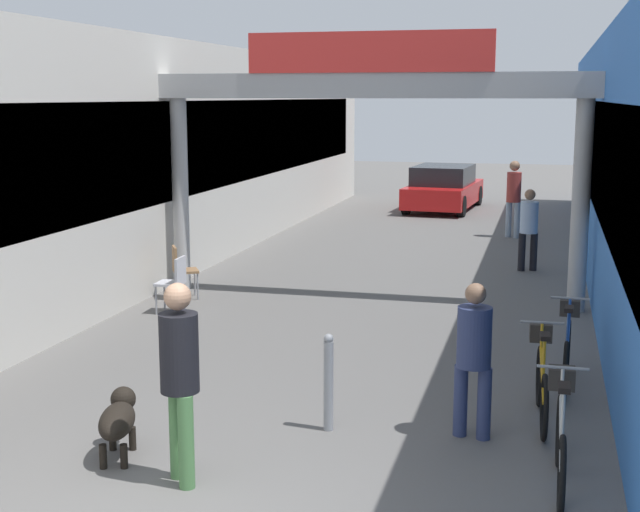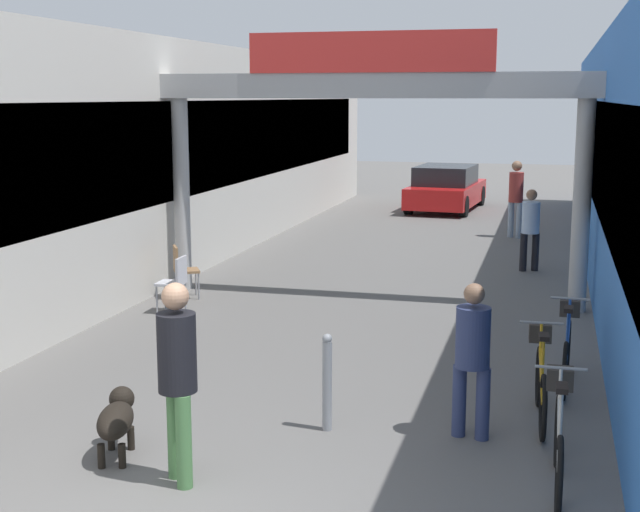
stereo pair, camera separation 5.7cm
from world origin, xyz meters
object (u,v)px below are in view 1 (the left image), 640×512
pedestrian_with_dog (180,369)px  pedestrian_companion (474,351)px  pedestrian_elderly_walking (514,193)px  dog_on_leash (118,418)px  parked_car_red (443,188)px  bollard_post_metal (328,382)px  cafe_chair_aluminium_nearer (175,279)px  cafe_chair_wood_farther (181,267)px  bicycle_blue_third (567,347)px  bicycle_orange_second (542,378)px  pedestrian_carrying_crate (529,225)px  bicycle_silver_nearest (561,436)px

pedestrian_with_dog → pedestrian_companion: (2.37, 1.71, -0.15)m
pedestrian_companion → pedestrian_elderly_walking: pedestrian_elderly_walking is taller
dog_on_leash → parked_car_red: parked_car_red is taller
bollard_post_metal → cafe_chair_aluminium_nearer: size_ratio=1.14×
pedestrian_with_dog → cafe_chair_aluminium_nearer: size_ratio=2.02×
dog_on_leash → cafe_chair_wood_farther: bearing=108.2°
parked_car_red → bicycle_blue_third: bearing=-78.2°
pedestrian_companion → cafe_chair_wood_farther: 7.29m
pedestrian_with_dog → pedestrian_companion: size_ratio=1.14×
cafe_chair_aluminium_nearer → pedestrian_with_dog: bearing=-65.9°
cafe_chair_wood_farther → bicycle_orange_second: bearing=-36.1°
pedestrian_companion → dog_on_leash: size_ratio=1.85×
cafe_chair_wood_farther → dog_on_leash: bearing=-71.8°
bicycle_orange_second → parked_car_red: (-3.05, 17.29, 0.21)m
parked_car_red → bicycle_orange_second: bearing=-80.0°
pedestrian_carrying_crate → bicycle_blue_third: (0.63, -6.96, -0.47)m
pedestrian_companion → pedestrian_elderly_walking: 13.11m
parked_car_red → dog_on_leash: bearing=-92.3°
pedestrian_elderly_walking → parked_car_red: (-2.23, 4.91, -0.43)m
pedestrian_elderly_walking → cafe_chair_aluminium_nearer: (-4.80, -9.04, -0.53)m
pedestrian_with_dog → pedestrian_elderly_walking: 14.98m
bicycle_orange_second → pedestrian_with_dog: bearing=-141.3°
dog_on_leash → cafe_chair_wood_farther: (-2.08, 6.35, 0.16)m
cafe_chair_wood_farther → pedestrian_elderly_walking: bearing=57.7°
pedestrian_with_dog → dog_on_leash: bearing=154.0°
pedestrian_carrying_crate → cafe_chair_wood_farther: pedestrian_carrying_crate is taller
bicycle_blue_third → pedestrian_elderly_walking: bearing=95.6°
bicycle_orange_second → cafe_chair_wood_farther: 7.33m
pedestrian_companion → cafe_chair_aluminium_nearer: (-4.96, 4.07, -0.35)m
bicycle_orange_second → bicycle_blue_third: same height
pedestrian_with_dog → dog_on_leash: 1.12m
bicycle_silver_nearest → cafe_chair_wood_farther: 8.51m
pedestrian_with_dog → bicycle_orange_second: size_ratio=1.07×
pedestrian_carrying_crate → cafe_chair_aluminium_nearer: size_ratio=1.79×
pedestrian_companion → bicycle_blue_third: bearing=65.0°
pedestrian_carrying_crate → bollard_post_metal: pedestrian_carrying_crate is taller
pedestrian_elderly_walking → dog_on_leash: size_ratio=2.17×
dog_on_leash → pedestrian_elderly_walking: bearing=78.1°
pedestrian_companion → cafe_chair_aluminium_nearer: size_ratio=1.77×
pedestrian_with_dog → pedestrian_companion: 2.93m
bicycle_blue_third → bollard_post_metal: 3.22m
bicycle_orange_second → cafe_chair_aluminium_nearer: (-5.62, 3.35, 0.10)m
bollard_post_metal → bicycle_silver_nearest: bearing=-17.8°
cafe_chair_aluminium_nearer → cafe_chair_wood_farther: bearing=107.7°
pedestrian_with_dog → pedestrian_elderly_walking: pedestrian_elderly_walking is taller
bicycle_silver_nearest → cafe_chair_wood_farther: bicycle_silver_nearest is taller
pedestrian_elderly_walking → bicycle_blue_third: pedestrian_elderly_walking is taller
pedestrian_carrying_crate → cafe_chair_aluminium_nearer: bearing=-137.0°
dog_on_leash → bollard_post_metal: (1.75, 1.15, 0.14)m
pedestrian_elderly_walking → pedestrian_companion: bearing=-89.3°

